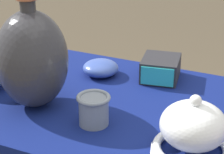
{
  "coord_description": "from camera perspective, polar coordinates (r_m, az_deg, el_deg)",
  "views": [
    {
      "loc": [
        0.43,
        -1.06,
        1.39
      ],
      "look_at": [
        -0.01,
        -0.1,
        0.91
      ],
      "focal_mm": 70.0,
      "sensor_mm": 36.0,
      "label": 1
    }
  ],
  "objects": [
    {
      "name": "display_table",
      "position": [
        1.33,
        1.9,
        -7.21
      ],
      "size": [
        1.23,
        0.66,
        0.78
      ],
      "color": "olive",
      "rests_on": "ground_plane"
    },
    {
      "name": "vase_tall_bulbous",
      "position": [
        1.25,
        -10.41,
        2.37
      ],
      "size": [
        0.21,
        0.21,
        0.33
      ],
      "color": "#2D2D33",
      "rests_on": "display_table"
    },
    {
      "name": "cup_wide_slate",
      "position": [
        1.18,
        -2.42,
        -4.16
      ],
      "size": [
        0.09,
        0.09,
        0.09
      ],
      "color": "slate",
      "rests_on": "display_table"
    },
    {
      "name": "bowl_shallow_cobalt",
      "position": [
        1.48,
        -1.49,
        1.19
      ],
      "size": [
        0.12,
        0.12,
        0.05
      ],
      "primitive_type": "ellipsoid",
      "color": "#3851A8",
      "rests_on": "display_table"
    },
    {
      "name": "mosaic_tile_box",
      "position": [
        1.46,
        6.35,
        1.11
      ],
      "size": [
        0.14,
        0.16,
        0.07
      ],
      "rotation": [
        0.0,
        0.0,
        0.18
      ],
      "color": "#232328",
      "rests_on": "display_table"
    },
    {
      "name": "vase_dome_bell",
      "position": [
        1.07,
        10.53,
        -6.86
      ],
      "size": [
        0.2,
        0.21,
        0.16
      ],
      "color": "white",
      "rests_on": "display_table"
    }
  ]
}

